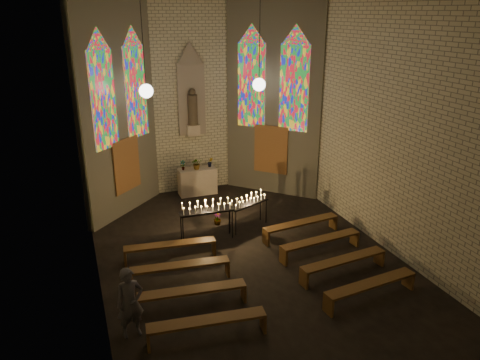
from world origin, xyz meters
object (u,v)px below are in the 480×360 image
Objects in this scene: visitor at (130,303)px; votive_stand_left at (206,209)px; votive_stand_right at (249,201)px; altar at (197,181)px; aisle_flower_pot at (217,218)px.

votive_stand_left is at bearing 45.85° from visitor.
votive_stand_left is at bearing 170.71° from votive_stand_right.
visitor is at bearing -125.45° from votive_stand_left.
altar is 2.88m from aisle_flower_pot.
altar is 3.86m from votive_stand_left.
altar is at bearing 57.42° from visitor.
votive_stand_left reaches higher than altar.
votive_stand_right is (1.48, 0.34, -0.12)m from votive_stand_left.
votive_stand_left is 4.62m from visitor.
visitor reaches higher than votive_stand_left.
votive_stand_right is at bearing -31.84° from aisle_flower_pot.
altar is 0.88× the size of visitor.
votive_stand_left is at bearing -124.43° from aisle_flower_pot.
votive_stand_left is (-0.74, -3.75, 0.52)m from altar.
votive_stand_left is (-0.61, -0.89, 0.80)m from aisle_flower_pot.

